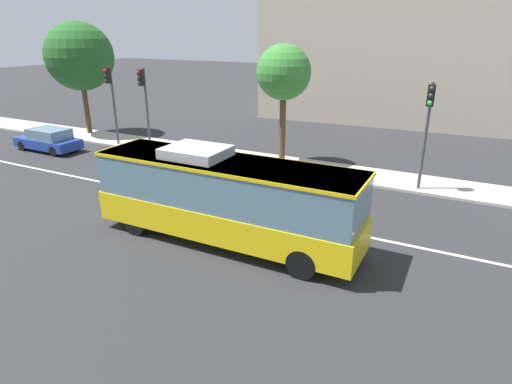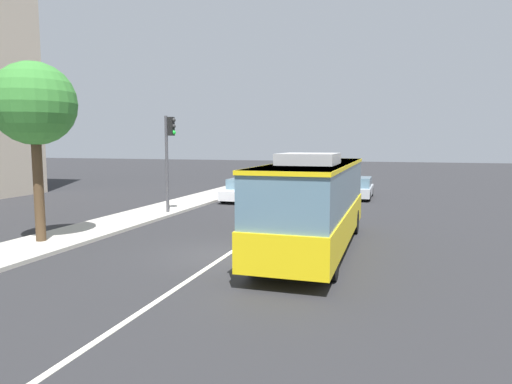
% 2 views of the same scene
% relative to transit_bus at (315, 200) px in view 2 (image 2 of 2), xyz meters
% --- Properties ---
extents(ground_plane, '(160.00, 160.00, 0.00)m').
position_rel_transit_bus_xyz_m(ground_plane, '(-1.63, 2.69, -1.81)').
color(ground_plane, '#28282B').
extents(sidewalk_kerb, '(80.00, 2.83, 0.14)m').
position_rel_transit_bus_xyz_m(sidewalk_kerb, '(-1.63, 9.71, -1.74)').
color(sidewalk_kerb, '#B2ADA3').
rests_on(sidewalk_kerb, ground_plane).
extents(lane_centre_line, '(76.00, 0.16, 0.01)m').
position_rel_transit_bus_xyz_m(lane_centre_line, '(-1.63, 2.69, -1.80)').
color(lane_centre_line, silver).
rests_on(lane_centre_line, ground_plane).
extents(transit_bus, '(10.01, 2.52, 3.46)m').
position_rel_transit_bus_xyz_m(transit_bus, '(0.00, 0.00, 0.00)').
color(transit_bus, yellow).
rests_on(transit_bus, ground_plane).
extents(sedan_silver, '(4.51, 1.84, 1.46)m').
position_rel_transit_bus_xyz_m(sedan_silver, '(15.76, -0.28, -1.09)').
color(sedan_silver, '#B7BABF').
rests_on(sedan_silver, ground_plane).
extents(sedan_white, '(4.53, 1.87, 1.46)m').
position_rel_transit_bus_xyz_m(sedan_white, '(12.30, 6.88, -1.09)').
color(sedan_white, white).
rests_on(sedan_white, ground_plane).
extents(traffic_light_mid_block, '(0.33, 0.62, 5.20)m').
position_rel_transit_bus_xyz_m(traffic_light_mid_block, '(5.63, 8.68, 1.75)').
color(traffic_light_mid_block, '#47474C').
rests_on(traffic_light_mid_block, ground_plane).
extents(street_tree_kerbside_centre, '(3.01, 3.01, 6.73)m').
position_rel_transit_bus_xyz_m(street_tree_kerbside_centre, '(-2.15, 9.94, 3.35)').
color(street_tree_kerbside_centre, '#4C3823').
rests_on(street_tree_kerbside_centre, ground_plane).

